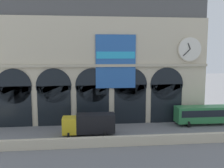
# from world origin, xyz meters

# --- Properties ---
(ground_plane) EXTENTS (200.00, 200.00, 0.00)m
(ground_plane) POSITION_xyz_m (0.00, 0.00, 0.00)
(ground_plane) COLOR slate
(quay_parapet_wall) EXTENTS (90.00, 0.70, 1.26)m
(quay_parapet_wall) POSITION_xyz_m (0.00, -5.12, 0.63)
(quay_parapet_wall) COLOR beige
(quay_parapet_wall) RESTS_ON ground
(station_building) EXTENTS (38.84, 5.36, 22.22)m
(station_building) POSITION_xyz_m (0.03, 7.48, 10.79)
(station_building) COLOR beige
(station_building) RESTS_ON ground
(box_truck_center) EXTENTS (7.50, 2.91, 3.12)m
(box_truck_center) POSITION_xyz_m (-0.68, -0.43, 1.70)
(box_truck_center) COLOR gold
(box_truck_center) RESTS_ON ground
(bus_east) EXTENTS (11.00, 3.25, 3.10)m
(bus_east) POSITION_xyz_m (19.06, 2.85, 1.78)
(bus_east) COLOR #2D7A42
(bus_east) RESTS_ON ground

